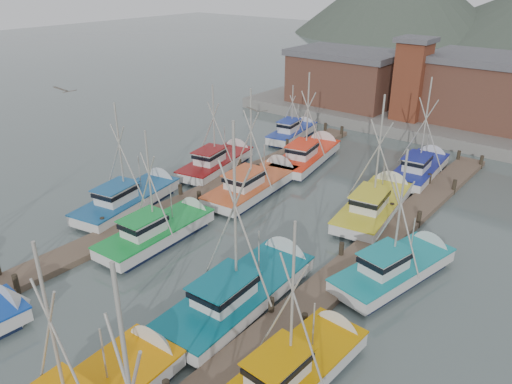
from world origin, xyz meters
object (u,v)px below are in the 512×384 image
Objects in this scene: boat_4 at (162,230)px; boat_8 at (257,184)px; boat_12 at (309,155)px; lookout_tower at (412,78)px.

boat_4 is 0.88× the size of boat_8.
boat_8 is at bearing 86.57° from boat_4.
boat_8 is 1.00× the size of boat_12.
lookout_tower is 0.84× the size of boat_12.
boat_12 is at bearing -100.24° from lookout_tower.
boat_4 is at bearing -94.13° from lookout_tower.
boat_8 is at bearing -97.51° from boat_12.
boat_12 is at bearing 87.98° from boat_4.
boat_4 is 0.88× the size of boat_12.
boat_4 is at bearing -99.20° from boat_12.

